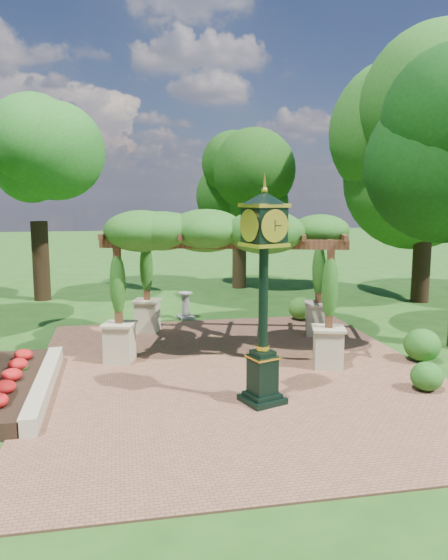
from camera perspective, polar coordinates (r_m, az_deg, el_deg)
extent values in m
plane|color=#1E4714|center=(13.21, 2.11, -11.13)|extent=(120.00, 120.00, 0.00)
cube|color=brown|center=(14.12, 1.18, -9.70)|extent=(10.00, 12.00, 0.04)
cube|color=#C6B793|center=(13.42, -18.25, -10.35)|extent=(0.35, 5.00, 0.40)
cube|color=red|center=(13.57, -22.08, -10.43)|extent=(1.50, 5.00, 0.36)
cube|color=black|center=(12.22, 4.01, -12.32)|extent=(1.04, 1.04, 0.12)
cube|color=black|center=(12.04, 4.04, -9.89)|extent=(0.65, 0.65, 0.91)
cube|color=yellow|center=(11.91, 4.06, -8.04)|extent=(0.73, 0.73, 0.04)
cylinder|color=black|center=(11.60, 4.13, -1.78)|extent=(0.26, 0.26, 2.34)
cube|color=black|center=(11.42, 4.22, 5.75)|extent=(0.91, 0.91, 0.71)
cylinder|color=beige|center=(11.12, 5.30, 5.66)|extent=(0.58, 0.23, 0.61)
cone|color=black|center=(11.40, 4.25, 8.56)|extent=(1.17, 1.17, 0.25)
sphere|color=yellow|center=(11.40, 4.26, 9.32)|extent=(0.14, 0.14, 0.14)
cube|color=#BDB38D|center=(15.16, -10.85, -6.50)|extent=(0.90, 0.90, 1.01)
cube|color=#532F1C|center=(14.82, -11.03, -0.54)|extent=(0.22, 0.22, 2.07)
cube|color=#BDB38D|center=(14.68, 10.83, -7.00)|extent=(0.90, 0.90, 1.01)
cube|color=#532F1C|center=(14.33, 11.01, -0.86)|extent=(0.22, 0.22, 2.07)
cube|color=#BDB38D|center=(18.31, -8.00, -3.76)|extent=(0.90, 0.90, 1.01)
cube|color=#532F1C|center=(18.03, -8.11, 1.19)|extent=(0.22, 0.22, 2.07)
cube|color=#BDB38D|center=(17.92, 9.76, -4.09)|extent=(0.90, 0.90, 1.01)
cube|color=#532F1C|center=(17.63, 9.89, 0.97)|extent=(0.22, 0.22, 2.07)
cube|color=#532F1C|center=(14.16, -0.20, 3.78)|extent=(6.28, 1.94, 0.25)
cube|color=#532F1C|center=(17.50, 0.79, 4.74)|extent=(6.28, 1.94, 0.25)
ellipsoid|color=#215317|center=(15.81, 0.35, 5.41)|extent=(7.35, 5.66, 1.12)
cube|color=gray|center=(20.30, -4.04, -3.88)|extent=(0.65, 0.65, 0.10)
cylinder|color=gray|center=(20.21, -4.06, -2.66)|extent=(0.33, 0.33, 0.89)
cylinder|color=gray|center=(20.12, -4.07, -1.36)|extent=(0.62, 0.62, 0.05)
ellipsoid|color=#215819|center=(13.62, 20.43, -9.41)|extent=(0.99, 0.99, 0.67)
ellipsoid|color=#225A19|center=(15.90, 20.00, -6.38)|extent=(1.23, 1.23, 0.88)
ellipsoid|color=#306A1E|center=(20.01, 8.08, -2.95)|extent=(0.95, 0.95, 0.83)
cylinder|color=black|center=(24.85, -18.59, 1.90)|extent=(0.72, 0.72, 3.42)
ellipsoid|color=#1F5D1A|center=(24.75, -19.10, 12.08)|extent=(3.81, 3.81, 5.40)
cylinder|color=#352515|center=(26.76, 1.61, 2.24)|extent=(0.68, 0.68, 2.88)
ellipsoid|color=#163D0F|center=(26.59, 1.64, 10.22)|extent=(3.61, 3.61, 4.55)
cylinder|color=black|center=(24.62, 19.95, 2.11)|extent=(0.75, 0.75, 3.71)
ellipsoid|color=#235919|center=(24.57, 20.55, 13.25)|extent=(5.94, 5.94, 5.86)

